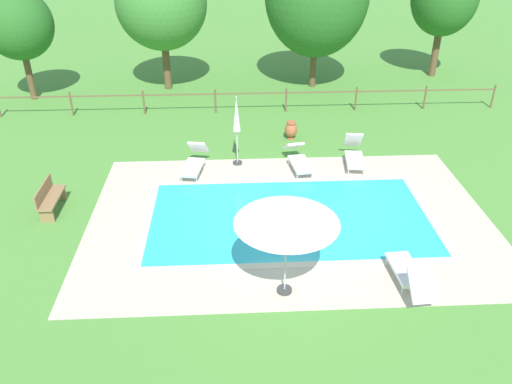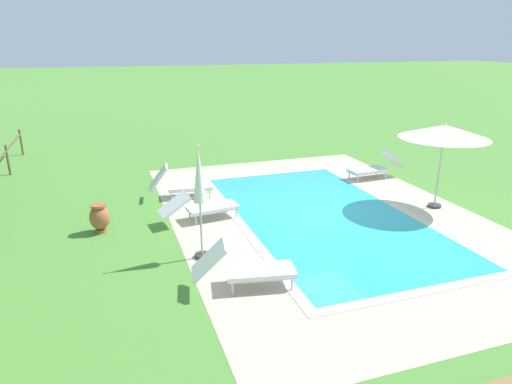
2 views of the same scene
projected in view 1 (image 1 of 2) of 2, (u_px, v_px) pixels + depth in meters
name	position (u px, v px, depth m)	size (l,w,h in m)	color
ground_plane	(289.00, 217.00, 15.04)	(160.00, 160.00, 0.00)	#518E38
pool_deck_paving	(289.00, 217.00, 15.04)	(11.63, 7.85, 0.01)	beige
swimming_pool_water	(289.00, 217.00, 15.04)	(8.04, 4.26, 0.01)	#2DB7C6
pool_coping_rim	(289.00, 217.00, 15.04)	(8.52, 4.74, 0.01)	beige
sun_lounger_north_near_steps	(298.00, 159.00, 17.59)	(0.86, 2.09, 0.79)	white
sun_lounger_north_mid	(354.00, 154.00, 17.83)	(0.81, 1.90, 1.00)	white
sun_lounger_north_far	(194.00, 161.00, 17.36)	(0.93, 2.00, 0.93)	white
sun_lounger_north_end	(410.00, 274.00, 12.19)	(0.72, 1.96, 0.93)	white
patio_umbrella_open_foreground	(287.00, 216.00, 11.17)	(2.35, 2.35, 2.35)	#383838
patio_umbrella_closed_row_west	(237.00, 120.00, 17.24)	(0.32, 0.32, 2.47)	#383838
wooden_bench_lawn_side	(49.00, 197.00, 15.14)	(0.45, 1.50, 0.87)	#937047
terracotta_urn_near_fence	(291.00, 130.00, 19.73)	(0.48, 0.48, 0.71)	#A85B38
perimeter_fence	(251.00, 97.00, 22.06)	(21.46, 0.08, 1.05)	brown
tree_west_mid	(161.00, 3.00, 23.21)	(4.14, 4.14, 6.08)	brown
tree_centre	(18.00, 24.00, 22.21)	(2.98, 2.98, 4.90)	brown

